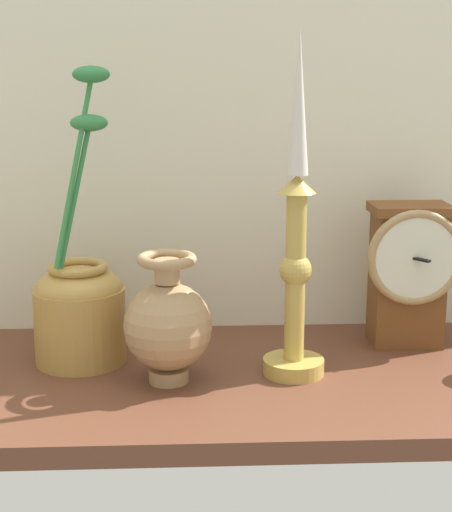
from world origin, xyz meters
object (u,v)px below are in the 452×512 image
at_px(mantel_clock, 409,271).
at_px(brass_vase_jar, 80,305).
at_px(brass_vase_bulbous, 168,323).
at_px(candlestick_tall_left, 296,249).

xyz_separation_m(mantel_clock, brass_vase_jar, (-0.41, -0.04, -0.03)).
xyz_separation_m(mantel_clock, brass_vase_bulbous, (-0.30, -0.11, -0.03)).
relative_size(candlestick_tall_left, brass_vase_jar, 1.11).
relative_size(candlestick_tall_left, brass_vase_bulbous, 2.62).
height_order(brass_vase_bulbous, brass_vase_jar, brass_vase_jar).
bearing_deg(brass_vase_bulbous, brass_vase_jar, 146.19).
xyz_separation_m(candlestick_tall_left, brass_vase_jar, (-0.25, 0.05, -0.08)).
relative_size(mantel_clock, brass_vase_jar, 0.52).
height_order(mantel_clock, brass_vase_bulbous, mantel_clock).
bearing_deg(mantel_clock, brass_vase_jar, -174.54).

